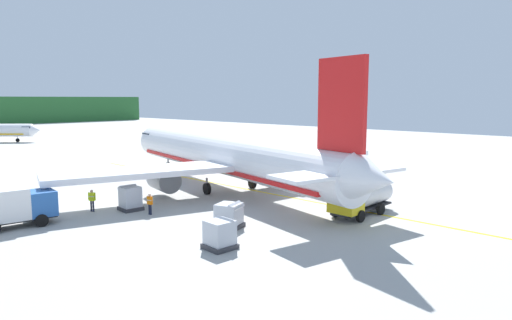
{
  "coord_description": "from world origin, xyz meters",
  "views": [
    {
      "loc": [
        -1.4,
        -14.15,
        9.06
      ],
      "look_at": [
        29.37,
        14.8,
        3.34
      ],
      "focal_mm": 31.84,
      "sensor_mm": 36.0,
      "label": 1
    }
  ],
  "objects_px": {
    "cargo_container_far": "(220,234)",
    "crew_loader_right": "(92,199)",
    "airliner_foreground": "(225,156)",
    "crew_loader_left": "(150,202)",
    "service_truck_baggage": "(3,207)",
    "cargo_container_near": "(130,198)",
    "crew_marshaller": "(301,184)",
    "cargo_container_mid": "(229,216)",
    "service_truck_fuel": "(361,197)"
  },
  "relations": [
    {
      "from": "cargo_container_far",
      "to": "crew_loader_right",
      "type": "distance_m",
      "value": 14.37
    },
    {
      "from": "cargo_container_far",
      "to": "crew_loader_right",
      "type": "xyz_separation_m",
      "value": [
        -0.91,
        14.34,
        0.18
      ]
    },
    {
      "from": "airliner_foreground",
      "to": "crew_loader_left",
      "type": "xyz_separation_m",
      "value": [
        -10.8,
        -2.91,
        -2.4
      ]
    },
    {
      "from": "service_truck_baggage",
      "to": "crew_loader_left",
      "type": "bearing_deg",
      "value": -24.2
    },
    {
      "from": "cargo_container_near",
      "to": "crew_marshaller",
      "type": "xyz_separation_m",
      "value": [
        14.62,
        -6.27,
        0.0
      ]
    },
    {
      "from": "crew_loader_left",
      "to": "service_truck_baggage",
      "type": "bearing_deg",
      "value": 155.8
    },
    {
      "from": "crew_loader_left",
      "to": "cargo_container_far",
      "type": "bearing_deg",
      "value": -99.59
    },
    {
      "from": "cargo_container_mid",
      "to": "crew_loader_left",
      "type": "xyz_separation_m",
      "value": [
        -1.75,
        7.2,
        0.11
      ]
    },
    {
      "from": "crew_loader_left",
      "to": "crew_loader_right",
      "type": "relative_size",
      "value": 0.94
    },
    {
      "from": "airliner_foreground",
      "to": "service_truck_baggage",
      "type": "bearing_deg",
      "value": 176.45
    },
    {
      "from": "service_truck_fuel",
      "to": "crew_marshaller",
      "type": "xyz_separation_m",
      "value": [
        3.03,
        8.28,
        -0.42
      ]
    },
    {
      "from": "airliner_foreground",
      "to": "crew_loader_right",
      "type": "height_order",
      "value": "airliner_foreground"
    },
    {
      "from": "cargo_container_mid",
      "to": "service_truck_fuel",
      "type": "bearing_deg",
      "value": -27.17
    },
    {
      "from": "cargo_container_far",
      "to": "crew_loader_left",
      "type": "height_order",
      "value": "cargo_container_far"
    },
    {
      "from": "airliner_foreground",
      "to": "service_truck_baggage",
      "type": "height_order",
      "value": "airliner_foreground"
    },
    {
      "from": "service_truck_fuel",
      "to": "cargo_container_near",
      "type": "distance_m",
      "value": 18.61
    },
    {
      "from": "service_truck_fuel",
      "to": "cargo_container_near",
      "type": "xyz_separation_m",
      "value": [
        -11.59,
        14.55,
        -0.42
      ]
    },
    {
      "from": "cargo_container_near",
      "to": "crew_loader_left",
      "type": "relative_size",
      "value": 1.23
    },
    {
      "from": "airliner_foreground",
      "to": "cargo_container_far",
      "type": "distance_m",
      "value": 18.18
    },
    {
      "from": "cargo_container_near",
      "to": "crew_loader_left",
      "type": "distance_m",
      "value": 2.45
    },
    {
      "from": "service_truck_fuel",
      "to": "crew_loader_right",
      "type": "height_order",
      "value": "service_truck_fuel"
    },
    {
      "from": "cargo_container_near",
      "to": "cargo_container_mid",
      "type": "bearing_deg",
      "value": -78.22
    },
    {
      "from": "service_truck_fuel",
      "to": "service_truck_baggage",
      "type": "relative_size",
      "value": 0.97
    },
    {
      "from": "cargo_container_mid",
      "to": "crew_marshaller",
      "type": "distance_m",
      "value": 13.05
    },
    {
      "from": "crew_loader_left",
      "to": "crew_loader_right",
      "type": "height_order",
      "value": "crew_loader_right"
    },
    {
      "from": "crew_marshaller",
      "to": "crew_loader_left",
      "type": "relative_size",
      "value": 0.99
    },
    {
      "from": "airliner_foreground",
      "to": "crew_marshaller",
      "type": "bearing_deg",
      "value": -62.22
    },
    {
      "from": "service_truck_fuel",
      "to": "airliner_foreground",
      "type": "bearing_deg",
      "value": 92.01
    },
    {
      "from": "cargo_container_far",
      "to": "crew_loader_right",
      "type": "relative_size",
      "value": 1.05
    },
    {
      "from": "airliner_foreground",
      "to": "cargo_container_near",
      "type": "xyz_separation_m",
      "value": [
        -11.06,
        -0.48,
        -2.41
      ]
    },
    {
      "from": "airliner_foreground",
      "to": "crew_loader_left",
      "type": "relative_size",
      "value": 24.56
    },
    {
      "from": "crew_marshaller",
      "to": "cargo_container_near",
      "type": "bearing_deg",
      "value": 156.77
    },
    {
      "from": "cargo_container_near",
      "to": "cargo_container_far",
      "type": "distance_m",
      "value": 12.56
    },
    {
      "from": "airliner_foreground",
      "to": "crew_marshaller",
      "type": "distance_m",
      "value": 8.0
    },
    {
      "from": "cargo_container_mid",
      "to": "cargo_container_far",
      "type": "relative_size",
      "value": 1.21
    },
    {
      "from": "crew_marshaller",
      "to": "crew_loader_right",
      "type": "height_order",
      "value": "crew_loader_right"
    },
    {
      "from": "service_truck_baggage",
      "to": "crew_loader_left",
      "type": "distance_m",
      "value": 10.15
    },
    {
      "from": "service_truck_fuel",
      "to": "cargo_container_mid",
      "type": "bearing_deg",
      "value": 152.83
    },
    {
      "from": "service_truck_baggage",
      "to": "cargo_container_far",
      "type": "relative_size",
      "value": 3.66
    },
    {
      "from": "cargo_container_far",
      "to": "crew_marshaller",
      "type": "distance_m",
      "value": 17.22
    },
    {
      "from": "crew_loader_right",
      "to": "cargo_container_mid",
      "type": "bearing_deg",
      "value": -69.21
    },
    {
      "from": "cargo_container_mid",
      "to": "crew_marshaller",
      "type": "bearing_deg",
      "value": 14.91
    },
    {
      "from": "cargo_container_mid",
      "to": "crew_marshaller",
      "type": "relative_size",
      "value": 1.36
    },
    {
      "from": "service_truck_baggage",
      "to": "cargo_container_near",
      "type": "bearing_deg",
      "value": -10.86
    },
    {
      "from": "cargo_container_near",
      "to": "crew_marshaller",
      "type": "height_order",
      "value": "cargo_container_near"
    },
    {
      "from": "cargo_container_near",
      "to": "crew_loader_right",
      "type": "relative_size",
      "value": 1.15
    },
    {
      "from": "service_truck_fuel",
      "to": "crew_marshaller",
      "type": "bearing_deg",
      "value": 69.89
    },
    {
      "from": "crew_marshaller",
      "to": "crew_loader_right",
      "type": "xyz_separation_m",
      "value": [
        -16.97,
        8.13,
        0.08
      ]
    },
    {
      "from": "cargo_container_far",
      "to": "service_truck_fuel",
      "type": "bearing_deg",
      "value": -9.03
    },
    {
      "from": "cargo_container_near",
      "to": "crew_loader_left",
      "type": "xyz_separation_m",
      "value": [
        0.26,
        -2.43,
        0.01
      ]
    }
  ]
}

